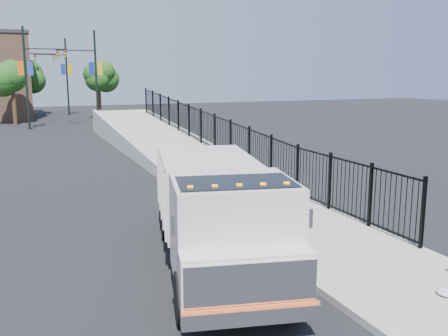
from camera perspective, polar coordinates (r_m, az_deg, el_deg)
name	(u,v)px	position (r m, az deg, el deg)	size (l,w,h in m)	color
ground	(258,246)	(13.18, 3.88, -8.92)	(120.00, 120.00, 0.00)	black
sidewalk	(367,260)	(12.58, 16.07, -10.04)	(3.55, 12.00, 0.12)	#9E998E
curb	(298,271)	(11.52, 8.42, -11.57)	(0.30, 12.00, 0.16)	#ADAAA3
ramp	(165,152)	(28.51, -6.71, 1.78)	(3.95, 24.00, 1.70)	#9E998E
iron_fence	(215,145)	(25.08, -1.08, 2.69)	(0.10, 28.00, 1.80)	black
truck	(217,208)	(11.41, -0.79, -4.58)	(3.89, 7.68, 2.52)	black
worker	(293,212)	(12.96, 7.89, -4.97)	(0.60, 0.39, 1.64)	maroon
debris	(448,292)	(11.10, 24.20, -12.82)	(0.44, 0.44, 0.11)	silver
light_pole_0	(30,74)	(42.67, -21.30, 9.99)	(3.77, 0.22, 8.00)	black
light_pole_1	(92,74)	(45.00, -14.81, 10.37)	(3.78, 0.22, 8.00)	black
light_pole_2	(26,74)	(53.60, -21.68, 9.99)	(3.77, 0.22, 8.00)	black
light_pole_3	(64,74)	(56.03, -17.84, 10.23)	(3.77, 0.22, 8.00)	black
tree_0	(12,79)	(46.97, -23.06, 9.38)	(2.79, 2.79, 5.40)	#382314
tree_1	(98,78)	(50.86, -14.17, 9.92)	(2.39, 2.39, 5.19)	#382314
tree_2	(28,77)	(57.77, -21.51, 9.62)	(3.29, 3.29, 5.65)	#382314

